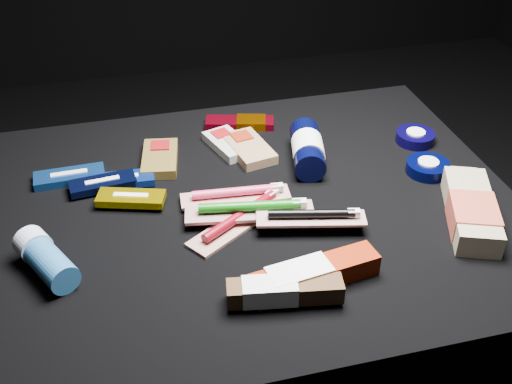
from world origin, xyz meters
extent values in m
plane|color=black|center=(0.00, 0.00, 0.00)|extent=(3.00, 3.00, 0.00)
cube|color=black|center=(0.00, 0.00, 0.20)|extent=(0.98, 0.78, 0.40)
cube|color=#174895|center=(-0.31, 0.17, 0.41)|extent=(0.13, 0.05, 0.02)
cube|color=silver|center=(-0.31, 0.17, 0.41)|extent=(0.07, 0.01, 0.02)
cube|color=#143CAC|center=(-0.22, 0.13, 0.41)|extent=(0.12, 0.05, 0.01)
cube|color=white|center=(-0.22, 0.13, 0.41)|extent=(0.06, 0.01, 0.02)
cube|color=black|center=(-0.25, 0.12, 0.41)|extent=(0.13, 0.06, 0.01)
cube|color=silver|center=(-0.25, 0.12, 0.41)|extent=(0.06, 0.02, 0.02)
cube|color=#B69900|center=(-0.21, 0.05, 0.41)|extent=(0.13, 0.08, 0.01)
cube|color=white|center=(-0.21, 0.05, 0.42)|extent=(0.06, 0.03, 0.02)
cube|color=brown|center=(-0.14, 0.18, 0.41)|extent=(0.09, 0.14, 0.02)
cube|color=maroon|center=(-0.13, 0.22, 0.41)|extent=(0.04, 0.04, 0.02)
cube|color=#AEADA6|center=(0.01, 0.21, 0.41)|extent=(0.10, 0.13, 0.02)
cube|color=maroon|center=(0.00, 0.24, 0.41)|extent=(0.04, 0.04, 0.02)
cube|color=#91714E|center=(0.04, 0.18, 0.41)|extent=(0.09, 0.14, 0.02)
cube|color=maroon|center=(0.04, 0.21, 0.41)|extent=(0.05, 0.05, 0.02)
cube|color=maroon|center=(0.05, 0.29, 0.41)|extent=(0.15, 0.08, 0.02)
cube|color=#A85301|center=(0.07, 0.28, 0.41)|extent=(0.07, 0.06, 0.02)
cylinder|color=black|center=(0.15, 0.11, 0.43)|extent=(0.09, 0.16, 0.06)
cylinder|color=white|center=(0.15, 0.11, 0.43)|extent=(0.08, 0.08, 0.06)
cylinder|color=black|center=(0.17, 0.20, 0.43)|extent=(0.03, 0.02, 0.02)
cube|color=black|center=(0.17, 0.22, 0.42)|extent=(0.02, 0.03, 0.01)
cylinder|color=black|center=(0.39, 0.13, 0.41)|extent=(0.08, 0.08, 0.02)
cylinder|color=white|center=(0.39, 0.13, 0.41)|extent=(0.04, 0.04, 0.02)
cylinder|color=black|center=(0.36, 0.02, 0.41)|extent=(0.08, 0.08, 0.02)
cylinder|color=silver|center=(0.36, 0.02, 0.41)|extent=(0.04, 0.04, 0.03)
cube|color=tan|center=(0.36, -0.14, 0.42)|extent=(0.14, 0.22, 0.04)
cube|color=#BE4A36|center=(0.36, -0.16, 0.42)|extent=(0.11, 0.12, 0.05)
cube|color=tan|center=(0.40, -0.04, 0.42)|extent=(0.05, 0.04, 0.03)
cylinder|color=#286298|center=(-0.34, -0.11, 0.42)|extent=(0.09, 0.11, 0.05)
cylinder|color=silver|center=(-0.37, -0.05, 0.43)|extent=(0.06, 0.06, 0.05)
cube|color=#BCB5B0|center=(-0.03, -0.05, 0.40)|extent=(0.21, 0.16, 0.01)
cylinder|color=maroon|center=(-0.03, -0.05, 0.42)|extent=(0.15, 0.11, 0.02)
cube|color=beige|center=(0.04, 0.00, 0.42)|extent=(0.03, 0.03, 0.01)
cube|color=beige|center=(-0.02, 0.02, 0.41)|extent=(0.20, 0.06, 0.01)
cylinder|color=#D23359|center=(-0.02, 0.02, 0.42)|extent=(0.16, 0.03, 0.02)
cube|color=silver|center=(0.06, 0.01, 0.42)|extent=(0.02, 0.01, 0.01)
cube|color=beige|center=(-0.01, -0.04, 0.42)|extent=(0.23, 0.09, 0.01)
cylinder|color=#0B580A|center=(-0.01, -0.04, 0.43)|extent=(0.18, 0.05, 0.02)
cube|color=silver|center=(0.08, -0.06, 0.43)|extent=(0.03, 0.02, 0.01)
cube|color=silver|center=(0.09, -0.10, 0.42)|extent=(0.19, 0.09, 0.01)
cylinder|color=black|center=(0.09, -0.10, 0.43)|extent=(0.15, 0.05, 0.01)
cube|color=white|center=(0.16, -0.11, 0.44)|extent=(0.02, 0.02, 0.01)
cube|color=#851800|center=(0.05, -0.22, 0.42)|extent=(0.21, 0.08, 0.04)
cube|color=white|center=(0.02, -0.23, 0.42)|extent=(0.10, 0.06, 0.04)
cube|color=#3D240F|center=(-0.01, -0.25, 0.42)|extent=(0.18, 0.07, 0.03)
cube|color=silver|center=(-0.03, -0.25, 0.42)|extent=(0.09, 0.05, 0.03)
camera|label=1|loc=(-0.22, -0.91, 1.09)|focal=45.00mm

